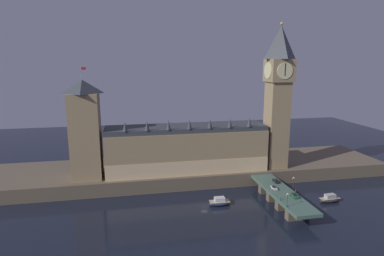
{
  "coord_description": "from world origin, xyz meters",
  "views": [
    {
      "loc": [
        -30.85,
        -128.72,
        62.59
      ],
      "look_at": [
        -1.64,
        20.0,
        31.44
      ],
      "focal_mm": 30.0,
      "sensor_mm": 36.0,
      "label": 1
    }
  ],
  "objects_px": {
    "clock_tower": "(278,93)",
    "car_southbound_trail": "(276,181)",
    "victoria_tower": "(85,130)",
    "pedestrian_mid_walk": "(295,192)",
    "boat_downstream": "(330,199)",
    "boat_upstream": "(220,202)",
    "street_lamp_mid": "(293,182)",
    "pedestrian_near_rail": "(281,198)",
    "street_lamp_near": "(288,198)",
    "car_northbound_lead": "(274,188)",
    "car_southbound_lead": "(294,196)"
  },
  "relations": [
    {
      "from": "clock_tower",
      "to": "car_southbound_trail",
      "type": "height_order",
      "value": "clock_tower"
    },
    {
      "from": "clock_tower",
      "to": "victoria_tower",
      "type": "relative_size",
      "value": 1.4
    },
    {
      "from": "pedestrian_mid_walk",
      "to": "boat_downstream",
      "type": "relative_size",
      "value": 0.15
    },
    {
      "from": "clock_tower",
      "to": "boat_upstream",
      "type": "bearing_deg",
      "value": -145.04
    },
    {
      "from": "victoria_tower",
      "to": "street_lamp_mid",
      "type": "xyz_separation_m",
      "value": [
        91.66,
        -33.38,
        -20.67
      ]
    },
    {
      "from": "street_lamp_mid",
      "to": "boat_upstream",
      "type": "bearing_deg",
      "value": 171.51
    },
    {
      "from": "pedestrian_near_rail",
      "to": "boat_downstream",
      "type": "height_order",
      "value": "pedestrian_near_rail"
    },
    {
      "from": "car_southbound_trail",
      "to": "clock_tower",
      "type": "bearing_deg",
      "value": 67.1
    },
    {
      "from": "boat_downstream",
      "to": "car_southbound_trail",
      "type": "bearing_deg",
      "value": 148.02
    },
    {
      "from": "boat_downstream",
      "to": "street_lamp_mid",
      "type": "bearing_deg",
      "value": 174.58
    },
    {
      "from": "victoria_tower",
      "to": "boat_upstream",
      "type": "bearing_deg",
      "value": -25.76
    },
    {
      "from": "boat_downstream",
      "to": "victoria_tower",
      "type": "bearing_deg",
      "value": 162.23
    },
    {
      "from": "street_lamp_near",
      "to": "boat_downstream",
      "type": "relative_size",
      "value": 0.55
    },
    {
      "from": "car_southbound_trail",
      "to": "boat_upstream",
      "type": "bearing_deg",
      "value": -168.05
    },
    {
      "from": "car_northbound_lead",
      "to": "street_lamp_mid",
      "type": "relative_size",
      "value": 0.64
    },
    {
      "from": "pedestrian_near_rail",
      "to": "boat_upstream",
      "type": "height_order",
      "value": "pedestrian_near_rail"
    },
    {
      "from": "pedestrian_mid_walk",
      "to": "car_northbound_lead",
      "type": "bearing_deg",
      "value": 139.17
    },
    {
      "from": "street_lamp_mid",
      "to": "boat_upstream",
      "type": "xyz_separation_m",
      "value": [
        -32.58,
        4.86,
        -8.89
      ]
    },
    {
      "from": "pedestrian_near_rail",
      "to": "pedestrian_mid_walk",
      "type": "bearing_deg",
      "value": 29.63
    },
    {
      "from": "car_northbound_lead",
      "to": "car_southbound_trail",
      "type": "distance_m",
      "value": 9.27
    },
    {
      "from": "victoria_tower",
      "to": "boat_downstream",
      "type": "height_order",
      "value": "victoria_tower"
    },
    {
      "from": "clock_tower",
      "to": "car_southbound_trail",
      "type": "distance_m",
      "value": 45.88
    },
    {
      "from": "pedestrian_mid_walk",
      "to": "street_lamp_mid",
      "type": "height_order",
      "value": "street_lamp_mid"
    },
    {
      "from": "clock_tower",
      "to": "boat_downstream",
      "type": "xyz_separation_m",
      "value": [
        11.88,
        -33.44,
        -45.52
      ]
    },
    {
      "from": "clock_tower",
      "to": "street_lamp_mid",
      "type": "distance_m",
      "value": 48.85
    },
    {
      "from": "clock_tower",
      "to": "boat_upstream",
      "type": "distance_m",
      "value": 65.39
    },
    {
      "from": "victoria_tower",
      "to": "pedestrian_mid_walk",
      "type": "xyz_separation_m",
      "value": [
        91.26,
        -36.38,
        -23.9
      ]
    },
    {
      "from": "victoria_tower",
      "to": "car_southbound_trail",
      "type": "distance_m",
      "value": 94.7
    },
    {
      "from": "car_northbound_lead",
      "to": "pedestrian_mid_walk",
      "type": "xyz_separation_m",
      "value": [
        7.24,
        -6.25,
        0.19
      ]
    },
    {
      "from": "clock_tower",
      "to": "car_southbound_lead",
      "type": "relative_size",
      "value": 16.01
    },
    {
      "from": "clock_tower",
      "to": "victoria_tower",
      "type": "height_order",
      "value": "clock_tower"
    },
    {
      "from": "car_northbound_lead",
      "to": "car_southbound_lead",
      "type": "distance_m",
      "value": 10.95
    },
    {
      "from": "car_southbound_lead",
      "to": "car_northbound_lead",
      "type": "bearing_deg",
      "value": 116.14
    },
    {
      "from": "pedestrian_mid_walk",
      "to": "boat_downstream",
      "type": "distance_m",
      "value": 19.07
    },
    {
      "from": "car_northbound_lead",
      "to": "street_lamp_near",
      "type": "relative_size",
      "value": 0.71
    },
    {
      "from": "pedestrian_near_rail",
      "to": "pedestrian_mid_walk",
      "type": "distance_m",
      "value": 11.1
    },
    {
      "from": "clock_tower",
      "to": "car_southbound_trail",
      "type": "relative_size",
      "value": 16.08
    },
    {
      "from": "car_southbound_trail",
      "to": "pedestrian_mid_walk",
      "type": "height_order",
      "value": "pedestrian_mid_walk"
    },
    {
      "from": "pedestrian_near_rail",
      "to": "street_lamp_near",
      "type": "height_order",
      "value": "street_lamp_near"
    },
    {
      "from": "car_northbound_lead",
      "to": "pedestrian_mid_walk",
      "type": "bearing_deg",
      "value": -40.83
    },
    {
      "from": "car_southbound_lead",
      "to": "street_lamp_mid",
      "type": "relative_size",
      "value": 0.72
    },
    {
      "from": "car_northbound_lead",
      "to": "clock_tower",
      "type": "bearing_deg",
      "value": 64.63
    },
    {
      "from": "car_northbound_lead",
      "to": "boat_upstream",
      "type": "bearing_deg",
      "value": 176.28
    },
    {
      "from": "victoria_tower",
      "to": "street_lamp_mid",
      "type": "bearing_deg",
      "value": -20.01
    },
    {
      "from": "clock_tower",
      "to": "car_northbound_lead",
      "type": "distance_m",
      "value": 50.99
    },
    {
      "from": "car_northbound_lead",
      "to": "car_southbound_lead",
      "type": "height_order",
      "value": "car_southbound_lead"
    },
    {
      "from": "pedestrian_mid_walk",
      "to": "boat_downstream",
      "type": "height_order",
      "value": "pedestrian_mid_walk"
    },
    {
      "from": "car_southbound_trail",
      "to": "pedestrian_mid_walk",
      "type": "distance_m",
      "value": 14.38
    },
    {
      "from": "car_northbound_lead",
      "to": "boat_downstream",
      "type": "bearing_deg",
      "value": -10.98
    },
    {
      "from": "victoria_tower",
      "to": "car_southbound_lead",
      "type": "relative_size",
      "value": 11.42
    }
  ]
}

